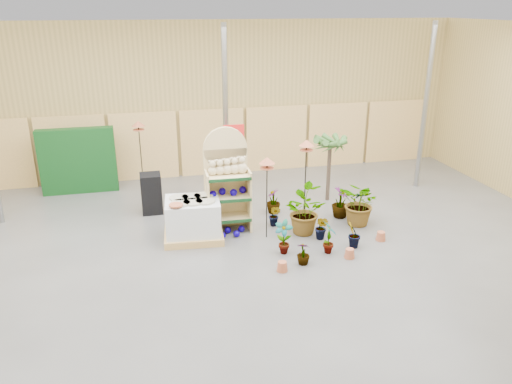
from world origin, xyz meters
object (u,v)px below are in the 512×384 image
pallet_stack (193,219)px  potted_plant_2 (302,210)px  display_shelf (227,184)px  bird_table_front (267,163)px

pallet_stack → potted_plant_2: bearing=-1.6°
display_shelf → pallet_stack: bearing=-152.9°
pallet_stack → bird_table_front: 2.06m
display_shelf → bird_table_front: (0.75, -0.73, 0.65)m
pallet_stack → bird_table_front: (1.59, -0.33, 1.28)m
display_shelf → pallet_stack: (-0.84, -0.40, -0.62)m
display_shelf → potted_plant_2: (1.59, -0.67, -0.54)m
pallet_stack → potted_plant_2: 2.45m
bird_table_front → potted_plant_2: size_ratio=1.72×
bird_table_front → potted_plant_2: bearing=3.8°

